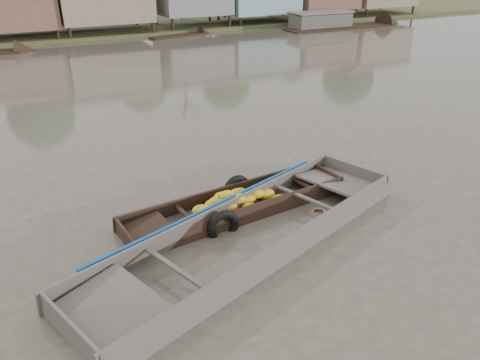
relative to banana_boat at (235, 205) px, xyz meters
name	(u,v)px	position (x,y,z in m)	size (l,w,h in m)	color
ground	(270,222)	(0.51, -0.84, -0.16)	(120.00, 120.00, 0.00)	#484237
banana_boat	(235,205)	(0.00, 0.00, 0.00)	(5.87, 1.96, 0.81)	black
viewer_boat	(249,239)	(-0.31, -1.34, -0.08)	(8.63, 4.82, 0.67)	#48433D
distant_boats	(252,31)	(13.12, 24.06, 0.06)	(45.26, 3.97, 1.38)	black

